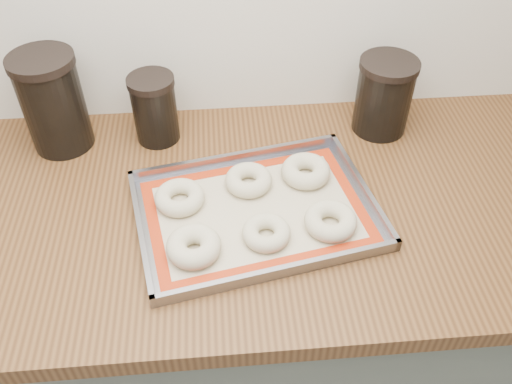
{
  "coord_description": "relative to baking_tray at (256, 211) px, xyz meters",
  "views": [
    {
      "loc": [
        -0.09,
        0.9,
        1.67
      ],
      "look_at": [
        -0.03,
        1.64,
        0.96
      ],
      "focal_mm": 38.0,
      "sensor_mm": 36.0,
      "label": 1
    }
  ],
  "objects": [
    {
      "name": "bagel_front_mid",
      "position": [
        0.01,
        -0.07,
        0.01
      ],
      "size": [
        0.12,
        0.12,
        0.03
      ],
      "primitive_type": "torus",
      "rotation": [
        0.0,
        0.0,
        0.42
      ],
      "color": "beige",
      "rests_on": "baking_mat"
    },
    {
      "name": "canister_mid",
      "position": [
        -0.2,
        0.26,
        0.07
      ],
      "size": [
        0.1,
        0.1,
        0.16
      ],
      "color": "black",
      "rests_on": "countertop"
    },
    {
      "name": "bagel_back_left",
      "position": [
        -0.15,
        0.04,
        0.01
      ],
      "size": [
        0.13,
        0.13,
        0.03
      ],
      "primitive_type": "torus",
      "rotation": [
        0.0,
        0.0,
        0.41
      ],
      "color": "beige",
      "rests_on": "baking_mat"
    },
    {
      "name": "bagel_back_right",
      "position": [
        0.11,
        0.09,
        0.02
      ],
      "size": [
        0.11,
        0.11,
        0.04
      ],
      "primitive_type": "torus",
      "rotation": [
        0.0,
        0.0,
        -0.12
      ],
      "color": "beige",
      "rests_on": "baking_mat"
    },
    {
      "name": "cabinet",
      "position": [
        0.03,
        0.04,
        -0.48
      ],
      "size": [
        3.0,
        0.65,
        0.86
      ],
      "primitive_type": "cube",
      "color": "#5D6458",
      "rests_on": "floor"
    },
    {
      "name": "countertop",
      "position": [
        0.03,
        0.04,
        -0.03
      ],
      "size": [
        3.06,
        0.68,
        0.04
      ],
      "primitive_type": "cube",
      "color": "brown",
      "rests_on": "cabinet"
    },
    {
      "name": "canister_left",
      "position": [
        -0.41,
        0.26,
        0.1
      ],
      "size": [
        0.14,
        0.14,
        0.22
      ],
      "color": "black",
      "rests_on": "countertop"
    },
    {
      "name": "bagel_front_right",
      "position": [
        0.14,
        -0.05,
        0.01
      ],
      "size": [
        0.11,
        0.11,
        0.03
      ],
      "primitive_type": "torus",
      "rotation": [
        0.0,
        0.0,
        -0.13
      ],
      "color": "beige",
      "rests_on": "baking_mat"
    },
    {
      "name": "baking_tray",
      "position": [
        0.0,
        0.0,
        0.0
      ],
      "size": [
        0.51,
        0.41,
        0.03
      ],
      "rotation": [
        0.0,
        0.0,
        0.19
      ],
      "color": "gray",
      "rests_on": "countertop"
    },
    {
      "name": "bagel_front_left",
      "position": [
        -0.12,
        -0.09,
        0.02
      ],
      "size": [
        0.11,
        0.11,
        0.04
      ],
      "primitive_type": "torus",
      "rotation": [
        0.0,
        0.0,
        0.08
      ],
      "color": "beige",
      "rests_on": "baking_mat"
    },
    {
      "name": "baking_mat",
      "position": [
        -0.0,
        0.0,
        -0.0
      ],
      "size": [
        0.47,
        0.37,
        0.0
      ],
      "rotation": [
        0.0,
        0.0,
        0.19
      ],
      "color": "#C6B793",
      "rests_on": "baking_tray"
    },
    {
      "name": "canister_right",
      "position": [
        0.31,
        0.26,
        0.08
      ],
      "size": [
        0.13,
        0.13,
        0.17
      ],
      "color": "black",
      "rests_on": "countertop"
    },
    {
      "name": "bagel_back_mid",
      "position": [
        -0.01,
        0.08,
        0.01
      ],
      "size": [
        0.13,
        0.13,
        0.03
      ],
      "primitive_type": "torus",
      "rotation": [
        0.0,
        0.0,
        0.53
      ],
      "color": "beige",
      "rests_on": "baking_mat"
    }
  ]
}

